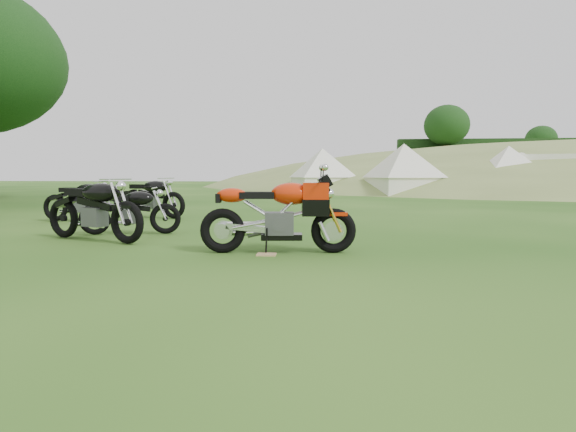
# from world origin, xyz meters

# --- Properties ---
(ground) EXTENTS (120.00, 120.00, 0.00)m
(ground) POSITION_xyz_m (0.00, 0.00, 0.00)
(ground) COLOR #19430E
(ground) RESTS_ON ground
(sport_motorcycle) EXTENTS (2.17, 0.76, 1.28)m
(sport_motorcycle) POSITION_xyz_m (-0.36, 0.43, 0.64)
(sport_motorcycle) COLOR red
(sport_motorcycle) RESTS_ON ground
(plywood_board) EXTENTS (0.27, 0.22, 0.02)m
(plywood_board) POSITION_xyz_m (-0.50, 0.20, 0.01)
(plywood_board) COLOR tan
(plywood_board) RESTS_ON ground
(vintage_moto_a) EXTENTS (2.20, 1.30, 1.14)m
(vintage_moto_a) POSITION_xyz_m (-3.60, 1.31, 0.57)
(vintage_moto_a) COLOR black
(vintage_moto_a) RESTS_ON ground
(vintage_moto_b) EXTENTS (2.02, 0.67, 1.05)m
(vintage_moto_b) POSITION_xyz_m (-5.48, 4.30, 0.52)
(vintage_moto_b) COLOR black
(vintage_moto_b) RESTS_ON ground
(vintage_moto_c) EXTENTS (1.84, 0.80, 0.94)m
(vintage_moto_c) POSITION_xyz_m (-3.36, 2.20, 0.47)
(vintage_moto_c) COLOR black
(vintage_moto_c) RESTS_ON ground
(vintage_moto_d) EXTENTS (2.16, 1.13, 1.11)m
(vintage_moto_d) POSITION_xyz_m (-4.32, 5.52, 0.56)
(vintage_moto_d) COLOR black
(vintage_moto_d) RESTS_ON ground
(tent_left) EXTENTS (3.86, 3.86, 2.60)m
(tent_left) POSITION_xyz_m (-0.45, 21.98, 1.30)
(tent_left) COLOR white
(tent_left) RESTS_ON ground
(tent_mid) EXTENTS (3.89, 3.89, 2.65)m
(tent_mid) POSITION_xyz_m (3.83, 19.04, 1.32)
(tent_mid) COLOR white
(tent_mid) RESTS_ON ground
(tent_right) EXTENTS (3.25, 3.25, 2.59)m
(tent_right) POSITION_xyz_m (9.34, 19.99, 1.30)
(tent_right) COLOR white
(tent_right) RESTS_ON ground
(caravan) EXTENTS (4.96, 2.95, 2.17)m
(caravan) POSITION_xyz_m (11.97, 20.40, 1.09)
(caravan) COLOR white
(caravan) RESTS_ON ground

